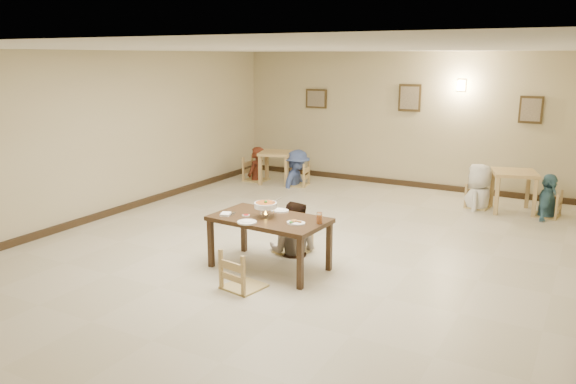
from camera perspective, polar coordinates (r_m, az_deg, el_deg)
The scene contains 31 objects.
floor at distance 8.74m, azimuth 1.27°, elevation -5.73°, with size 10.00×10.00×0.00m, color beige.
ceiling at distance 8.25m, azimuth 1.39°, elevation 14.35°, with size 10.00×10.00×0.00m, color silver.
wall_back at distance 12.96m, azimuth 11.78°, elevation 7.17°, with size 10.00×10.00×0.00m, color #BEB18D.
wall_left at distance 10.80m, azimuth -17.89°, elevation 5.55°, with size 10.00×10.00×0.00m, color #BEB18D.
baseboard_back at distance 13.16m, azimuth 11.43°, elevation 0.92°, with size 8.00×0.06×0.12m, color #2F2113.
baseboard_left at distance 11.06m, azimuth -17.24°, elevation -1.86°, with size 0.06×10.00×0.12m, color #2F2113.
picture_a at distance 13.70m, azimuth 2.89°, elevation 9.45°, with size 0.55×0.04×0.45m.
picture_b at distance 12.84m, azimuth 12.26°, elevation 9.33°, with size 0.50×0.04×0.60m.
picture_c at distance 12.36m, azimuth 23.45°, elevation 7.67°, with size 0.45×0.04×0.55m.
wall_sconce at distance 12.55m, azimuth 17.21°, elevation 10.32°, with size 0.16×0.05×0.22m, color #FFD88C.
main_table at distance 7.73m, azimuth -1.91°, elevation -3.17°, with size 1.63×0.98×0.74m.
chair_far at distance 8.45m, azimuth 0.52°, elevation -2.74°, with size 0.48×0.48×1.03m.
chair_near at distance 7.17m, azimuth -4.57°, elevation -5.99°, with size 0.47×0.47×1.00m.
main_diner at distance 8.32m, azimuth 0.54°, elevation -0.97°, with size 0.78×0.61×1.60m, color gray.
curry_warmer at distance 7.70m, azimuth -2.30°, elevation -1.35°, with size 0.35×0.31×0.28m.
rice_plate_far at distance 8.01m, azimuth -0.89°, elevation -1.86°, with size 0.28×0.28×0.06m.
rice_plate_near at distance 7.48m, azimuth -4.19°, elevation -3.05°, with size 0.26×0.26×0.06m.
fried_plate at distance 7.41m, azimuth 0.80°, elevation -3.11°, with size 0.26×0.26×0.06m.
chili_dish at distance 7.79m, azimuth -4.29°, elevation -2.39°, with size 0.10×0.10×0.02m.
napkin_cutlery at distance 7.86m, azimuth -6.32°, elevation -2.24°, with size 0.20×0.27×0.03m.
drink_glass at distance 7.42m, azimuth 3.20°, elevation -2.71°, with size 0.08×0.08×0.15m.
bg_table_left at distance 13.07m, azimuth -1.20°, elevation 3.52°, with size 0.92×0.92×0.74m.
bg_table_right at distance 11.45m, azimuth 21.99°, elevation 1.28°, with size 0.98×0.98×0.78m.
bg_chair_ll at distance 13.35m, azimuth -3.28°, elevation 3.42°, with size 0.50×0.50×1.07m.
bg_chair_lr at distance 12.82m, azimuth 0.94°, elevation 2.91°, with size 0.48×0.48×1.03m.
bg_chair_rl at distance 11.54m, azimuth 18.85°, elevation 0.64°, with size 0.42×0.42×0.90m.
bg_chair_rr at distance 11.38m, azimuth 24.94°, elevation -0.02°, with size 0.43×0.43×0.92m.
bg_diner_a at distance 13.30m, azimuth -3.29°, elevation 4.60°, with size 0.59×0.39×1.62m, color #4F2012.
bg_diner_b at distance 12.77m, azimuth 0.95°, elevation 4.30°, with size 1.07×0.61×1.65m, color #4D649F.
bg_diner_c at distance 11.46m, azimuth 19.01°, elevation 2.71°, with size 0.85×0.55×1.74m, color silver.
bg_diner_d at distance 11.31m, azimuth 25.11°, elevation 1.66°, with size 0.94×0.39×1.60m, color teal.
Camera 1 is at (3.84, -7.30, 2.90)m, focal length 35.00 mm.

